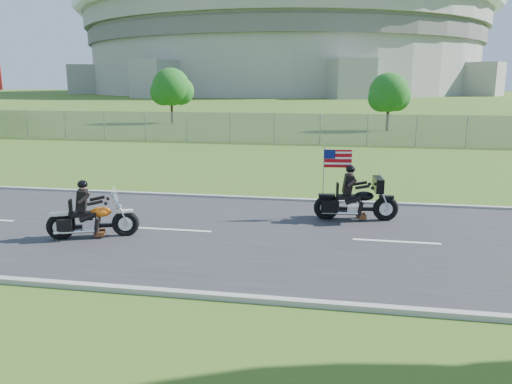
# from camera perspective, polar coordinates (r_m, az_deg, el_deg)

# --- Properties ---
(ground) EXTENTS (420.00, 420.00, 0.00)m
(ground) POSITION_cam_1_polar(r_m,az_deg,el_deg) (13.51, -1.46, -4.92)
(ground) COLOR #325219
(ground) RESTS_ON ground
(road) EXTENTS (120.00, 8.00, 0.04)m
(road) POSITION_cam_1_polar(r_m,az_deg,el_deg) (13.50, -1.46, -4.84)
(road) COLOR #28282B
(road) RESTS_ON ground
(curb_north) EXTENTS (120.00, 0.18, 0.12)m
(curb_north) POSITION_cam_1_polar(r_m,az_deg,el_deg) (17.34, 1.22, -0.79)
(curb_north) COLOR #9E9B93
(curb_north) RESTS_ON ground
(curb_south) EXTENTS (120.00, 0.18, 0.12)m
(curb_south) POSITION_cam_1_polar(r_m,az_deg,el_deg) (9.81, -6.29, -11.64)
(curb_south) COLOR #9E9B93
(curb_south) RESTS_ON ground
(fence) EXTENTS (60.00, 0.03, 2.00)m
(fence) POSITION_cam_1_polar(r_m,az_deg,el_deg) (33.63, -3.01, 7.35)
(fence) COLOR gray
(fence) RESTS_ON ground
(stadium) EXTENTS (140.40, 140.40, 29.20)m
(stadium) POSITION_cam_1_polar(r_m,az_deg,el_deg) (184.37, 3.18, 16.16)
(stadium) COLOR #A3A099
(stadium) RESTS_ON ground
(tree_fence_near) EXTENTS (3.52, 3.28, 4.75)m
(tree_fence_near) POSITION_cam_1_polar(r_m,az_deg,el_deg) (42.81, 14.99, 10.72)
(tree_fence_near) COLOR #382316
(tree_fence_near) RESTS_ON ground
(tree_fence_mid) EXTENTS (3.96, 3.69, 5.30)m
(tree_fence_mid) POSITION_cam_1_polar(r_m,az_deg,el_deg) (49.51, -9.61, 11.55)
(tree_fence_mid) COLOR #382316
(tree_fence_mid) RESTS_ON ground
(motorcycle_lead) EXTENTS (2.26, 1.12, 1.59)m
(motorcycle_lead) POSITION_cam_1_polar(r_m,az_deg,el_deg) (13.74, -18.29, -3.08)
(motorcycle_lead) COLOR black
(motorcycle_lead) RESTS_ON ground
(motorcycle_follow) EXTENTS (2.49, 0.86, 2.08)m
(motorcycle_follow) POSITION_cam_1_polar(r_m,az_deg,el_deg) (15.00, 11.34, -1.12)
(motorcycle_follow) COLOR black
(motorcycle_follow) RESTS_ON ground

